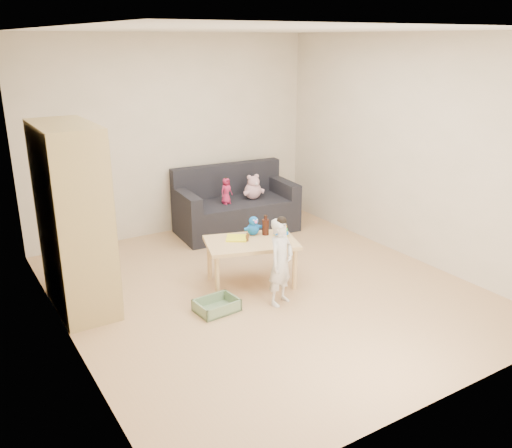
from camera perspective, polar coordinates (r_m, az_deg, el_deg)
room at (r=5.36m, az=0.96°, el=5.75°), size 4.50×4.50×4.50m
wardrobe at (r=5.39m, az=-18.65°, el=0.45°), size 0.50×1.01×1.81m
sofa at (r=7.41m, az=-2.06°, el=0.86°), size 1.65×0.92×0.45m
play_table at (r=5.81m, az=-0.51°, el=-4.09°), size 1.08×0.85×0.50m
storage_bin at (r=5.35m, az=-4.16°, el=-8.53°), size 0.42×0.33×0.12m
toddler at (r=5.34m, az=2.63°, el=-4.15°), size 0.38×0.32×0.87m
pink_bear at (r=7.37m, az=-0.33°, el=3.75°), size 0.31×0.30×0.29m
doll at (r=7.15m, az=-3.14°, el=3.46°), size 0.19×0.15×0.34m
ring_stacker at (r=5.84m, az=2.65°, el=-0.57°), size 0.17×0.17×0.19m
brown_bottle at (r=5.88m, az=1.01°, el=-0.26°), size 0.08×0.08×0.22m
blue_plush at (r=5.87m, az=-0.31°, el=-0.14°), size 0.21×0.18×0.21m
wooden_figure at (r=5.69m, az=-0.91°, el=-1.38°), size 0.05×0.04×0.10m
yellow_book at (r=5.78m, az=-2.05°, el=-1.49°), size 0.30×0.30×0.02m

